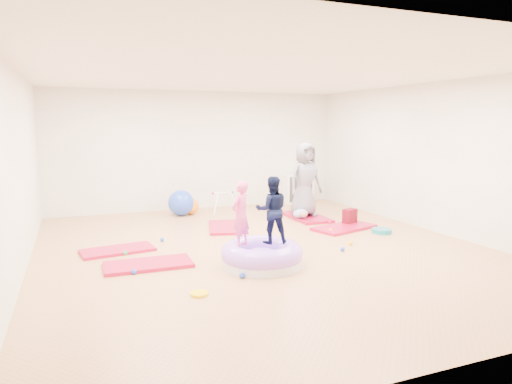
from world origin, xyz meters
name	(u,v)px	position (x,y,z in m)	size (l,w,h in m)	color
room	(263,164)	(0.00, 0.00, 1.40)	(7.01, 8.01, 2.81)	#BA7845
gym_mat_front_left	(148,264)	(-1.89, -0.25, 0.03)	(1.24, 0.62, 0.05)	#B80B37
gym_mat_mid_left	(118,250)	(-2.23, 0.71, 0.02)	(1.12, 0.56, 0.05)	#B80B37
gym_mat_center_back	(224,227)	(-0.13, 1.65, 0.02)	(1.18, 0.59, 0.05)	#B80B37
gym_mat_right	(344,228)	(2.02, 0.74, 0.03)	(1.27, 0.63, 0.05)	#B80B37
gym_mat_rear_right	(306,217)	(1.83, 1.94, 0.03)	(1.34, 0.67, 0.06)	#B80B37
inflatable_cushion	(262,256)	(-0.36, -0.83, 0.15)	(1.18, 1.18, 0.37)	silver
child_pink	(241,211)	(-0.64, -0.72, 0.81)	(0.34, 0.22, 0.94)	#F34898
child_navy	(272,207)	(-0.16, -0.72, 0.84)	(0.48, 0.37, 0.99)	black
adult_caregiver	(305,179)	(1.79, 1.95, 0.85)	(0.77, 0.50, 1.58)	slate
infant	(301,214)	(1.59, 1.72, 0.16)	(0.33, 0.34, 0.20)	#90ADE7
ball_pit_balls	(259,246)	(-0.04, 0.07, 0.04)	(4.19, 2.51, 0.07)	blue
exercise_ball_blue	(181,203)	(-0.63, 3.23, 0.29)	(0.58, 0.58, 0.58)	blue
exercise_ball_orange	(191,206)	(-0.41, 3.28, 0.19)	(0.38, 0.38, 0.38)	orange
infant_play_gym	(223,199)	(0.32, 3.17, 0.32)	(0.63, 0.60, 0.48)	white
cube_shelf	(298,188)	(2.57, 3.79, 0.38)	(0.75, 0.37, 0.75)	white
balance_disc	(382,231)	(2.49, 0.19, 0.04)	(0.37, 0.37, 0.08)	#167888
backpack	(350,217)	(2.31, 0.98, 0.17)	(0.29, 0.18, 0.33)	#A80522
yellow_toy	(199,294)	(-1.49, -1.61, 0.02)	(0.22, 0.22, 0.03)	#FFD301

